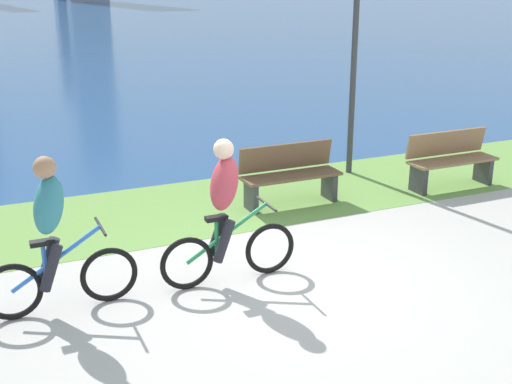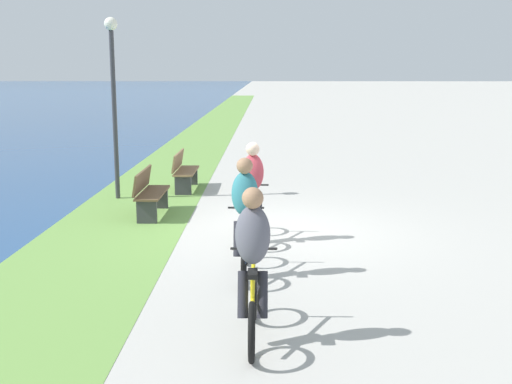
{
  "view_description": "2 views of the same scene",
  "coord_description": "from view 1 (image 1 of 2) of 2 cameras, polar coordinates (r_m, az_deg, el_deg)",
  "views": [
    {
      "loc": [
        -3.0,
        -5.8,
        3.3
      ],
      "look_at": [
        -0.18,
        0.56,
        0.96
      ],
      "focal_mm": 45.88,
      "sensor_mm": 36.0,
      "label": 1
    },
    {
      "loc": [
        -10.82,
        0.18,
        2.79
      ],
      "look_at": [
        -0.96,
        0.35,
        0.89
      ],
      "focal_mm": 44.51,
      "sensor_mm": 36.0,
      "label": 2
    }
  ],
  "objects": [
    {
      "name": "ground_plane",
      "position": [
        7.32,
        3.1,
        -8.21
      ],
      "size": [
        300.0,
        300.0,
        0.0
      ],
      "primitive_type": "plane",
      "color": "#B2AFA8"
    },
    {
      "name": "grass_strip_bayside",
      "position": [
        9.75,
        -4.54,
        -1.18
      ],
      "size": [
        120.0,
        2.44,
        0.01
      ],
      "primitive_type": "cube",
      "color": "#6B9947",
      "rests_on": "ground"
    },
    {
      "name": "bay_water_surface",
      "position": [
        51.83,
        -21.16,
        13.78
      ],
      "size": [
        300.0,
        83.48,
        0.0
      ],
      "primitive_type": "cube",
      "color": "navy",
      "rests_on": "ground"
    },
    {
      "name": "cyclist_lead",
      "position": [
        7.1,
        -2.66,
        -1.76
      ],
      "size": [
        1.6,
        0.52,
        1.64
      ],
      "color": "black",
      "rests_on": "ground"
    },
    {
      "name": "cyclist_trailing",
      "position": [
        6.77,
        -17.27,
        -3.66
      ],
      "size": [
        1.56,
        0.52,
        1.64
      ],
      "color": "black",
      "rests_on": "ground"
    },
    {
      "name": "bench_near_path",
      "position": [
        10.92,
        16.59,
        2.71
      ],
      "size": [
        1.5,
        0.47,
        0.9
      ],
      "color": "olive",
      "rests_on": "ground"
    },
    {
      "name": "bench_far_along_path",
      "position": [
        9.7,
        2.95,
        1.51
      ],
      "size": [
        1.5,
        0.47,
        0.9
      ],
      "color": "brown",
      "rests_on": "ground"
    },
    {
      "name": "lamppost_tall",
      "position": [
        11.01,
        8.69,
        14.5
      ],
      "size": [
        0.28,
        0.28,
        3.89
      ],
      "color": "#38383D",
      "rests_on": "ground"
    }
  ]
}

